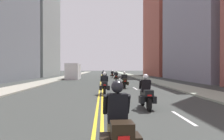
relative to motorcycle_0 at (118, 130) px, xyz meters
The scene contains 18 objects.
ground_plane 43.78m from the motorcycle_0, 90.59° to the left, with size 264.00×264.00×0.00m, color #343835.
sidewalk_left 44.57m from the motorcycle_0, 100.86° to the left, with size 2.85×144.00×0.12m, color gray.
sidewalk_right 44.41m from the motorcycle_0, 80.28° to the left, with size 2.85×144.00×0.12m, color #96A38F.
centreline_yellow_inner 43.78m from the motorcycle_0, 90.74° to the left, with size 0.12×132.00×0.01m, color yellow.
centreline_yellow_outer 43.78m from the motorcycle_0, 90.43° to the left, with size 0.12×132.00×0.01m, color yellow.
lane_dashes_white 24.94m from the motorcycle_0, 83.52° to the left, with size 0.14×56.40×0.01m.
building_right_1 34.05m from the motorcycle_0, 61.10° to the left, with size 7.70×19.31×18.62m.
building_left_2 54.83m from the motorcycle_0, 109.65° to the left, with size 9.78×18.46×28.90m.
building_right_2 54.26m from the motorcycle_0, 71.23° to the left, with size 9.99×18.31×24.45m.
motorcycle_0 is the anchor object (origin of this frame).
motorcycle_1 5.89m from the motorcycle_0, 72.66° to the left, with size 0.76×2.08×1.66m.
motorcycle_2 11.26m from the motorcycle_0, 90.89° to the left, with size 0.77×2.28×1.64m.
motorcycle_3 15.99m from the motorcycle_0, 83.51° to the left, with size 0.78×2.08×1.62m.
motorcycle_4 21.25m from the motorcycle_0, 90.25° to the left, with size 0.77×2.14×1.59m.
motorcycle_5 26.89m from the motorcycle_0, 86.38° to the left, with size 0.77×2.20×1.64m.
motorcycle_6 32.02m from the motorcycle_0, 90.32° to the left, with size 0.77×2.18×1.61m.
motorcycle_7 37.85m from the motorcycle_0, 87.53° to the left, with size 0.78×2.06×1.62m.
parked_truck 34.50m from the motorcycle_0, 99.29° to the left, with size 2.20×6.50×2.80m.
Camera 1 is at (0.14, 0.01, 1.92)m, focal length 33.54 mm.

